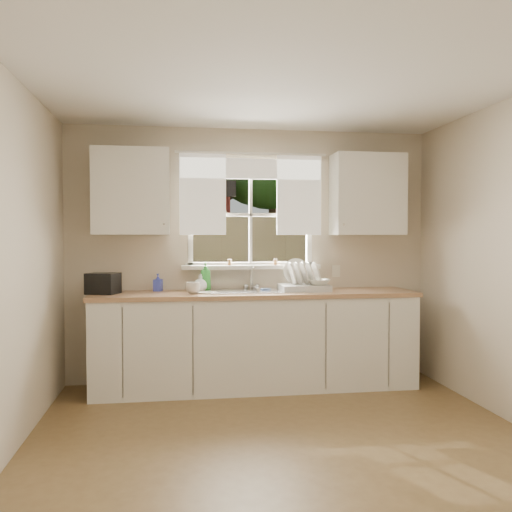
{
  "coord_description": "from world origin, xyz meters",
  "views": [
    {
      "loc": [
        -0.75,
        -3.36,
        1.43
      ],
      "look_at": [
        0.0,
        1.65,
        1.25
      ],
      "focal_mm": 38.0,
      "sensor_mm": 36.0,
      "label": 1
    }
  ],
  "objects": [
    {
      "name": "upper_cabinet_left",
      "position": [
        -1.15,
        1.82,
        1.85
      ],
      "size": [
        0.7,
        0.33,
        0.8
      ],
      "primitive_type": "cube",
      "color": "silver",
      "rests_on": "room_walls"
    },
    {
      "name": "soap_bottle_a",
      "position": [
        -0.46,
        1.87,
        1.05
      ],
      "size": [
        0.13,
        0.13,
        0.28
      ],
      "primitive_type": "imported",
      "rotation": [
        0.0,
        0.0,
        -0.21
      ],
      "color": "green",
      "rests_on": "countertop"
    },
    {
      "name": "countertop",
      "position": [
        0.0,
        1.68,
        0.89
      ],
      "size": [
        3.04,
        0.65,
        0.04
      ],
      "primitive_type": "cube",
      "color": "#A67953",
      "rests_on": "base_cabinets"
    },
    {
      "name": "sill_jars",
      "position": [
        0.01,
        1.94,
        1.18
      ],
      "size": [
        0.5,
        0.04,
        0.06
      ],
      "color": "brown",
      "rests_on": "window"
    },
    {
      "name": "black_appliance",
      "position": [
        -1.4,
        1.71,
        1.01
      ],
      "size": [
        0.32,
        0.3,
        0.19
      ],
      "primitive_type": "cube",
      "rotation": [
        0.0,
        0.0,
        -0.34
      ],
      "color": "black",
      "rests_on": "countertop"
    },
    {
      "name": "curtains",
      "position": [
        0.0,
        1.95,
        1.93
      ],
      "size": [
        1.5,
        0.03,
        0.81
      ],
      "color": "white",
      "rests_on": "room_walls"
    },
    {
      "name": "room_walls",
      "position": [
        0.0,
        -0.07,
        1.24
      ],
      "size": [
        3.62,
        4.02,
        2.5
      ],
      "color": "beige",
      "rests_on": "ground"
    },
    {
      "name": "sink",
      "position": [
        0.0,
        1.71,
        0.84
      ],
      "size": [
        0.88,
        0.52,
        0.4
      ],
      "color": "#B7B7BC",
      "rests_on": "countertop"
    },
    {
      "name": "window",
      "position": [
        0.0,
        2.0,
        1.49
      ],
      "size": [
        1.38,
        0.16,
        1.06
      ],
      "color": "white",
      "rests_on": "room_walls"
    },
    {
      "name": "ceiling",
      "position": [
        0.0,
        0.0,
        2.5
      ],
      "size": [
        3.6,
        4.0,
        0.02
      ],
      "primitive_type": "cube",
      "color": "silver",
      "rests_on": "room_walls"
    },
    {
      "name": "backyard",
      "position": [
        0.58,
        8.42,
        3.46
      ],
      "size": [
        20.0,
        10.0,
        6.13
      ],
      "color": "#335421",
      "rests_on": "ground"
    },
    {
      "name": "soap_bottle_c",
      "position": [
        -0.51,
        1.8,
        0.99
      ],
      "size": [
        0.17,
        0.17,
        0.16
      ],
      "primitive_type": "imported",
      "rotation": [
        0.0,
        0.0,
        0.36
      ],
      "color": "beige",
      "rests_on": "countertop"
    },
    {
      "name": "upper_cabinet_right",
      "position": [
        1.15,
        1.82,
        1.85
      ],
      "size": [
        0.7,
        0.33,
        0.8
      ],
      "primitive_type": "cube",
      "color": "silver",
      "rests_on": "room_walls"
    },
    {
      "name": "bowl",
      "position": [
        0.6,
        1.65,
        1.0
      ],
      "size": [
        0.24,
        0.24,
        0.05
      ],
      "primitive_type": "imported",
      "rotation": [
        0.0,
        0.0,
        0.11
      ],
      "color": "white",
      "rests_on": "dish_rack"
    },
    {
      "name": "dish_rack",
      "position": [
        0.47,
        1.7,
        0.99
      ],
      "size": [
        0.46,
        0.35,
        0.31
      ],
      "color": "silver",
      "rests_on": "countertop"
    },
    {
      "name": "soap_bottle_b",
      "position": [
        -0.91,
        1.88,
        0.99
      ],
      "size": [
        0.09,
        0.1,
        0.17
      ],
      "primitive_type": "imported",
      "rotation": [
        0.0,
        0.0,
        -0.29
      ],
      "color": "#3341C1",
      "rests_on": "countertop"
    },
    {
      "name": "base_cabinets",
      "position": [
        0.0,
        1.68,
        0.43
      ],
      "size": [
        3.0,
        0.62,
        0.87
      ],
      "primitive_type": "cube",
      "color": "silver",
      "rests_on": "ground"
    },
    {
      "name": "wall_outlet",
      "position": [
        0.88,
        1.99,
        1.08
      ],
      "size": [
        0.08,
        0.01,
        0.12
      ],
      "primitive_type": "cube",
      "color": "beige",
      "rests_on": "room_walls"
    },
    {
      "name": "saucer",
      "position": [
        -0.46,
        1.62,
        0.92
      ],
      "size": [
        0.19,
        0.19,
        0.01
      ],
      "primitive_type": "cylinder",
      "color": "white",
      "rests_on": "countertop"
    },
    {
      "name": "ground",
      "position": [
        0.0,
        0.0,
        0.0
      ],
      "size": [
        4.0,
        4.0,
        0.0
      ],
      "primitive_type": "plane",
      "color": "brown",
      "rests_on": "ground"
    },
    {
      "name": "cup",
      "position": [
        -0.59,
        1.6,
        0.96
      ],
      "size": [
        0.17,
        0.17,
        0.11
      ],
      "primitive_type": "imported",
      "rotation": [
        0.0,
        0.0,
        0.35
      ],
      "color": "silver",
      "rests_on": "countertop"
    }
  ]
}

